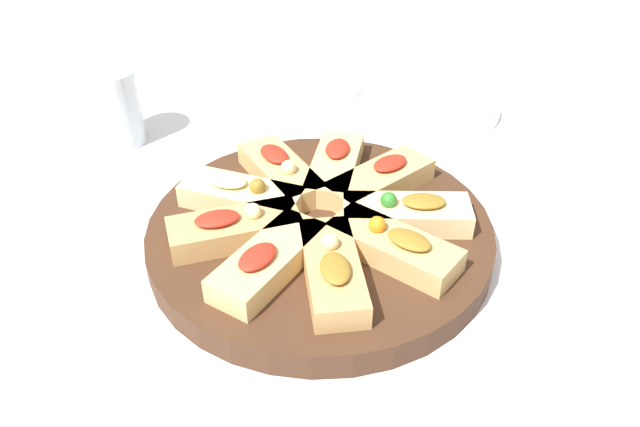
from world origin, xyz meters
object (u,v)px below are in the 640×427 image
(plate_right, at_px, (623,172))
(serving_board, at_px, (320,234))
(water_glass, at_px, (115,108))
(plate_left, at_px, (423,103))

(plate_right, bearing_deg, serving_board, -113.13)
(serving_board, bearing_deg, water_glass, -172.06)
(serving_board, distance_m, plate_left, 0.32)
(serving_board, height_order, plate_right, serving_board)
(plate_right, height_order, water_glass, water_glass)
(plate_left, xyz_separation_m, water_glass, (-0.19, -0.34, 0.04))
(serving_board, bearing_deg, plate_left, 111.97)
(plate_right, bearing_deg, water_glass, -140.53)
(plate_left, bearing_deg, water_glass, -119.44)
(serving_board, height_order, water_glass, water_glass)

